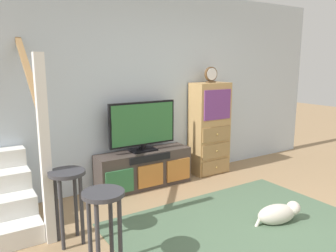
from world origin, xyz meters
name	(u,v)px	position (x,y,z in m)	size (l,w,h in m)	color
back_wall	(153,88)	(0.00, 2.46, 1.35)	(6.40, 0.12, 2.70)	silver
area_rug	(242,228)	(0.00, 0.60, 0.01)	(2.60, 1.80, 0.01)	#4C664C
media_console	(144,169)	(-0.30, 2.19, 0.26)	(1.35, 0.38, 0.51)	#423833
television	(143,125)	(-0.30, 2.22, 0.87)	(0.97, 0.22, 0.68)	black
side_cabinet	(210,129)	(0.86, 2.20, 0.70)	(0.58, 0.38, 1.41)	tan
desk_clock	(211,75)	(0.85, 2.19, 1.53)	(0.21, 0.08, 0.23)	#4C3823
bar_stool_near	(104,213)	(-1.48, 0.66, 0.53)	(0.34, 0.34, 0.71)	#333338
bar_stool_far	(68,190)	(-1.59, 1.29, 0.53)	(0.34, 0.34, 0.72)	#333338
dog	(279,213)	(0.41, 0.46, 0.12)	(0.53, 0.31, 0.23)	beige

